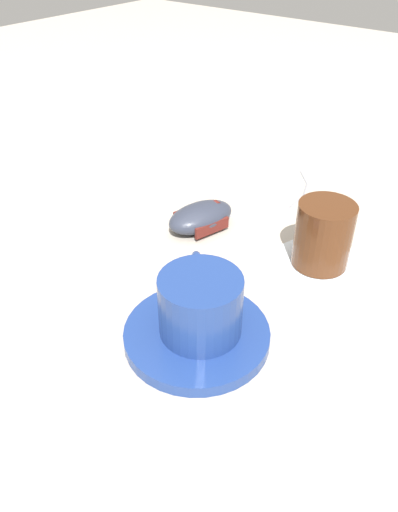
# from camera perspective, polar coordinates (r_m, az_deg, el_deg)

# --- Properties ---
(ground_plane) EXTENTS (3.00, 3.00, 0.00)m
(ground_plane) POSITION_cam_1_polar(r_m,az_deg,el_deg) (0.61, 1.02, -3.05)
(ground_plane) COLOR #B2A899
(saucer) EXTENTS (0.16, 0.16, 0.01)m
(saucer) POSITION_cam_1_polar(r_m,az_deg,el_deg) (0.54, -0.26, -8.97)
(saucer) COLOR navy
(saucer) RESTS_ON ground
(coffee_cup) EXTENTS (0.10, 0.10, 0.07)m
(coffee_cup) POSITION_cam_1_polar(r_m,az_deg,el_deg) (0.51, 0.14, -5.48)
(coffee_cup) COLOR navy
(coffee_cup) RESTS_ON saucer
(computer_mouse) EXTENTS (0.08, 0.11, 0.04)m
(computer_mouse) POSITION_cam_1_polar(r_m,az_deg,el_deg) (0.71, 0.20, 4.49)
(computer_mouse) COLOR #2D3342
(computer_mouse) RESTS_ON ground
(mouse_cable) EXTENTS (0.06, 0.20, 0.00)m
(mouse_cable) POSITION_cam_1_polar(r_m,az_deg,el_deg) (0.80, 9.86, 6.58)
(mouse_cable) COLOR gray
(mouse_cable) RESTS_ON ground
(napkin_under_glass) EXTENTS (0.15, 0.15, 0.00)m
(napkin_under_glass) POSITION_cam_1_polar(r_m,az_deg,el_deg) (0.66, 13.66, -0.81)
(napkin_under_glass) COLOR white
(napkin_under_glass) RESTS_ON ground
(drinking_glass) EXTENTS (0.07, 0.07, 0.08)m
(drinking_glass) POSITION_cam_1_polar(r_m,az_deg,el_deg) (0.64, 14.02, 2.37)
(drinking_glass) COLOR #4C2814
(drinking_glass) RESTS_ON napkin_under_glass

